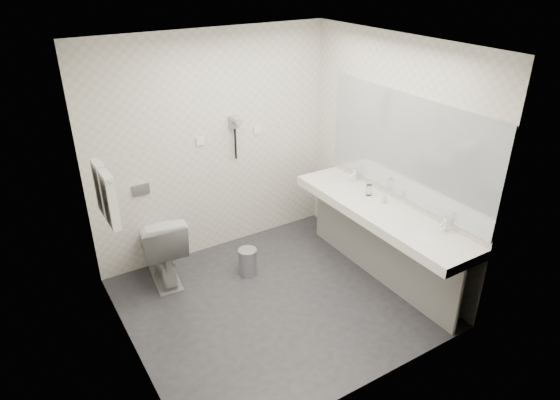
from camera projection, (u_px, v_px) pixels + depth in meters
floor at (275, 302)px, 4.99m from camera, size 2.80×2.80×0.00m
ceiling at (274, 46)px, 3.87m from camera, size 2.80×2.80×0.00m
wall_back at (213, 147)px, 5.42m from camera, size 2.80×0.00×2.80m
wall_front at (371, 259)px, 3.44m from camera, size 2.80×0.00×2.80m
wall_left at (118, 232)px, 3.77m from camera, size 0.00×2.60×2.60m
wall_right at (391, 160)px, 5.09m from camera, size 0.00×2.60×2.60m
vanity_counter at (380, 213)px, 5.01m from camera, size 0.55×2.20×0.10m
vanity_panel at (378, 247)px, 5.21m from camera, size 0.03×2.15×0.75m
vanity_post_near at (459, 299)px, 4.44m from camera, size 0.06×0.06×0.75m
vanity_post_far at (322, 208)px, 6.02m from camera, size 0.06×0.06×0.75m
mirror at (406, 147)px, 4.84m from camera, size 0.02×2.20×1.05m
basin_near at (429, 238)px, 4.50m from camera, size 0.40×0.31×0.05m
basin_far at (340, 186)px, 5.49m from camera, size 0.40×0.31×0.05m
faucet_near at (445, 224)px, 4.55m from camera, size 0.04×0.04×0.15m
faucet_far at (355, 175)px, 5.54m from camera, size 0.04×0.04×0.15m
soap_bottle_a at (384, 199)px, 5.07m from camera, size 0.06×0.06×0.09m
glass_left at (369, 190)px, 5.23m from camera, size 0.08×0.08×0.12m
toilet at (161, 246)px, 5.19m from camera, size 0.55×0.85×0.81m
flush_plate at (141, 190)px, 5.14m from camera, size 0.18×0.02×0.12m
pedal_bin at (248, 262)px, 5.38m from camera, size 0.22×0.22×0.28m
bin_lid at (247, 250)px, 5.32m from camera, size 0.20×0.20×0.02m
towel_rail at (100, 170)px, 4.08m from camera, size 0.02×0.62×0.02m
towel_near at (110, 200)px, 4.08m from camera, size 0.07×0.24×0.48m
towel_far at (101, 188)px, 4.29m from camera, size 0.07×0.24×0.48m
dryer_cradle at (234, 122)px, 5.40m from camera, size 0.10×0.04×0.14m
dryer_barrel at (237, 121)px, 5.34m from camera, size 0.08×0.14×0.08m
dryer_cord at (235, 144)px, 5.50m from camera, size 0.02×0.02×0.35m
switch_plate_a at (200, 141)px, 5.30m from camera, size 0.09×0.02×0.09m
switch_plate_b at (257, 130)px, 5.63m from camera, size 0.09×0.02×0.09m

